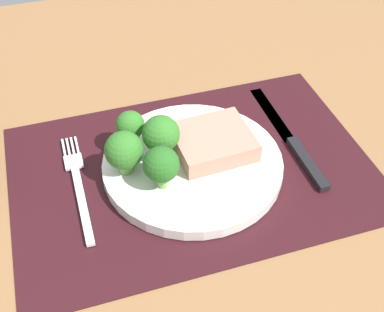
{
  "coord_description": "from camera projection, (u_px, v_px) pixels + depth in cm",
  "views": [
    {
      "loc": [
        -14.38,
        -45.37,
        48.19
      ],
      "look_at": [
        0.16,
        0.78,
        1.9
      ],
      "focal_mm": 47.64,
      "sensor_mm": 36.0,
      "label": 1
    }
  ],
  "objects": [
    {
      "name": "broccoli_near_fork",
      "position": [
        124.0,
        151.0,
        0.63
      ],
      "size": [
        4.9,
        4.9,
        5.97
      ],
      "color": "#6B994C",
      "rests_on": "plate"
    },
    {
      "name": "knife",
      "position": [
        293.0,
        142.0,
        0.71
      ],
      "size": [
        1.8,
        23.0,
        0.8
      ],
      "rotation": [
        0.0,
        0.0,
        0.04
      ],
      "color": "black",
      "rests_on": "placemat"
    },
    {
      "name": "plate",
      "position": [
        193.0,
        165.0,
        0.67
      ],
      "size": [
        23.63,
        23.63,
        1.6
      ],
      "primitive_type": "cylinder",
      "color": "silver",
      "rests_on": "placemat"
    },
    {
      "name": "placemat",
      "position": [
        193.0,
        170.0,
        0.68
      ],
      "size": [
        47.25,
        31.94,
        0.3
      ],
      "primitive_type": "cube",
      "color": "black",
      "rests_on": "ground_plane"
    },
    {
      "name": "fork",
      "position": [
        78.0,
        185.0,
        0.65
      ],
      "size": [
        2.4,
        19.2,
        0.5
      ],
      "rotation": [
        0.0,
        0.0,
        -0.02
      ],
      "color": "silver",
      "rests_on": "placemat"
    },
    {
      "name": "broccoli_front_edge",
      "position": [
        161.0,
        135.0,
        0.64
      ],
      "size": [
        4.83,
        4.83,
        6.45
      ],
      "color": "#5B8942",
      "rests_on": "plate"
    },
    {
      "name": "steak",
      "position": [
        213.0,
        142.0,
        0.67
      ],
      "size": [
        10.4,
        9.3,
        2.61
      ],
      "primitive_type": "cube",
      "rotation": [
        0.0,
        0.0,
        0.05
      ],
      "color": "tan",
      "rests_on": "plate"
    },
    {
      "name": "broccoli_back_left",
      "position": [
        130.0,
        126.0,
        0.67
      ],
      "size": [
        3.87,
        3.87,
        5.09
      ],
      "color": "#5B8942",
      "rests_on": "plate"
    },
    {
      "name": "ground_plane",
      "position": [
        193.0,
        178.0,
        0.69
      ],
      "size": [
        140.0,
        110.0,
        3.0
      ],
      "primitive_type": "cube",
      "color": "brown"
    },
    {
      "name": "broccoli_near_steak",
      "position": [
        161.0,
        165.0,
        0.61
      ],
      "size": [
        4.5,
        4.5,
        5.93
      ],
      "color": "#6B994C",
      "rests_on": "plate"
    }
  ]
}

